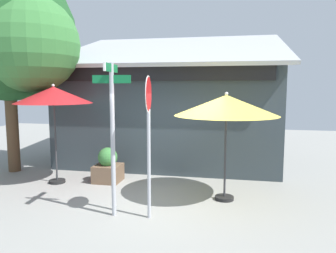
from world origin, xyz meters
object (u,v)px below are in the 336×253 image
(patio_umbrella_crimson_left, at_px, (54,96))
(shade_tree, at_px, (12,36))
(stop_sign, at_px, (149,122))
(patio_umbrella_mustard_center, at_px, (226,106))
(sidewalk_planter, at_px, (108,167))
(street_sign_post, at_px, (112,125))

(patio_umbrella_crimson_left, relative_size, shade_tree, 0.43)
(stop_sign, relative_size, patio_umbrella_mustard_center, 1.13)
(shade_tree, height_order, sidewalk_planter, shade_tree)
(street_sign_post, xyz_separation_m, stop_sign, (0.74, 0.03, 0.09))
(sidewalk_planter, bearing_deg, patio_umbrella_mustard_center, -14.77)
(sidewalk_planter, bearing_deg, street_sign_post, -65.36)
(street_sign_post, xyz_separation_m, patio_umbrella_mustard_center, (2.20, 1.41, 0.33))
(street_sign_post, bearing_deg, patio_umbrella_crimson_left, 141.81)
(shade_tree, bearing_deg, street_sign_post, -32.87)
(patio_umbrella_crimson_left, height_order, shade_tree, shade_tree)
(patio_umbrella_mustard_center, relative_size, shade_tree, 0.40)
(patio_umbrella_mustard_center, bearing_deg, shade_tree, 168.80)
(stop_sign, bearing_deg, sidewalk_planter, 128.50)
(stop_sign, height_order, shade_tree, shade_tree)
(street_sign_post, height_order, patio_umbrella_crimson_left, street_sign_post)
(street_sign_post, distance_m, sidewalk_planter, 2.88)
(patio_umbrella_mustard_center, bearing_deg, patio_umbrella_crimson_left, 174.27)
(street_sign_post, relative_size, sidewalk_planter, 3.21)
(street_sign_post, distance_m, patio_umbrella_mustard_center, 2.63)
(stop_sign, bearing_deg, shade_tree, 151.55)
(stop_sign, relative_size, shade_tree, 0.45)
(patio_umbrella_mustard_center, distance_m, sidewalk_planter, 3.79)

